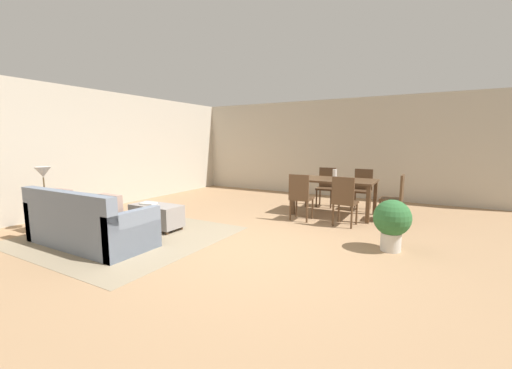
{
  "coord_description": "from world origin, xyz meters",
  "views": [
    {
      "loc": [
        2.27,
        -3.87,
        1.56
      ],
      "look_at": [
        -0.36,
        0.78,
        0.82
      ],
      "focal_mm": 22.15,
      "sensor_mm": 36.0,
      "label": 1
    }
  ],
  "objects_px": {
    "table_lamp": "(43,173)",
    "dining_chair_near_right": "(344,198)",
    "dining_chair_head_east": "(396,195)",
    "vase_centerpiece": "(335,174)",
    "dining_chair_near_left": "(300,195)",
    "side_table": "(46,205)",
    "dining_chair_far_right": "(362,187)",
    "dining_chair_far_left": "(326,184)",
    "book_on_ottoman": "(149,204)",
    "dining_table": "(335,183)",
    "ottoman_table": "(157,215)",
    "couch": "(88,225)",
    "potted_plant": "(392,221)"
  },
  "relations": [
    {
      "from": "table_lamp",
      "to": "book_on_ottoman",
      "type": "xyz_separation_m",
      "value": [
        1.4,
        0.99,
        -0.55
      ]
    },
    {
      "from": "couch",
      "to": "dining_chair_far_right",
      "type": "height_order",
      "value": "dining_chair_far_right"
    },
    {
      "from": "dining_chair_head_east",
      "to": "dining_chair_near_right",
      "type": "bearing_deg",
      "value": -132.85
    },
    {
      "from": "ottoman_table",
      "to": "dining_chair_near_right",
      "type": "height_order",
      "value": "dining_chair_near_right"
    },
    {
      "from": "couch",
      "to": "dining_chair_near_right",
      "type": "height_order",
      "value": "dining_chair_near_right"
    },
    {
      "from": "dining_chair_head_east",
      "to": "side_table",
      "type": "bearing_deg",
      "value": -144.51
    },
    {
      "from": "table_lamp",
      "to": "side_table",
      "type": "bearing_deg",
      "value": 0.0
    },
    {
      "from": "dining_table",
      "to": "dining_chair_far_right",
      "type": "distance_m",
      "value": 0.93
    },
    {
      "from": "couch",
      "to": "dining_chair_head_east",
      "type": "xyz_separation_m",
      "value": [
        3.86,
        3.78,
        0.22
      ]
    },
    {
      "from": "dining_chair_near_left",
      "to": "dining_chair_near_right",
      "type": "bearing_deg",
      "value": 0.03
    },
    {
      "from": "dining_chair_far_right",
      "to": "vase_centerpiece",
      "type": "bearing_deg",
      "value": -115.44
    },
    {
      "from": "table_lamp",
      "to": "dining_chair_near_right",
      "type": "bearing_deg",
      "value": 32.93
    },
    {
      "from": "dining_table",
      "to": "dining_chair_near_right",
      "type": "height_order",
      "value": "dining_chair_near_right"
    },
    {
      "from": "table_lamp",
      "to": "dining_chair_head_east",
      "type": "distance_m",
      "value": 6.37
    },
    {
      "from": "book_on_ottoman",
      "to": "potted_plant",
      "type": "distance_m",
      "value": 4.01
    },
    {
      "from": "dining_chair_near_left",
      "to": "book_on_ottoman",
      "type": "bearing_deg",
      "value": -139.14
    },
    {
      "from": "side_table",
      "to": "dining_chair_head_east",
      "type": "bearing_deg",
      "value": 35.49
    },
    {
      "from": "couch",
      "to": "vase_centerpiece",
      "type": "relative_size",
      "value": 9.73
    },
    {
      "from": "book_on_ottoman",
      "to": "potted_plant",
      "type": "relative_size",
      "value": 0.35
    },
    {
      "from": "dining_table",
      "to": "dining_chair_head_east",
      "type": "relative_size",
      "value": 1.78
    },
    {
      "from": "dining_chair_far_left",
      "to": "dining_chair_near_right",
      "type": "bearing_deg",
      "value": -63.15
    },
    {
      "from": "side_table",
      "to": "dining_table",
      "type": "distance_m",
      "value": 5.43
    },
    {
      "from": "book_on_ottoman",
      "to": "dining_chair_head_east",
      "type": "bearing_deg",
      "value": 35.55
    },
    {
      "from": "table_lamp",
      "to": "book_on_ottoman",
      "type": "height_order",
      "value": "table_lamp"
    },
    {
      "from": "dining_table",
      "to": "potted_plant",
      "type": "xyz_separation_m",
      "value": [
        1.34,
        -1.82,
        -0.23
      ]
    },
    {
      "from": "table_lamp",
      "to": "vase_centerpiece",
      "type": "xyz_separation_m",
      "value": [
        3.98,
        3.66,
        -0.14
      ]
    },
    {
      "from": "couch",
      "to": "dining_chair_near_right",
      "type": "bearing_deg",
      "value": 43.65
    },
    {
      "from": "dining_table",
      "to": "dining_chair_head_east",
      "type": "xyz_separation_m",
      "value": [
        1.2,
        -0.01,
        -0.15
      ]
    },
    {
      "from": "table_lamp",
      "to": "dining_chair_near_left",
      "type": "xyz_separation_m",
      "value": [
        3.54,
        2.84,
        -0.49
      ]
    },
    {
      "from": "dining_chair_near_left",
      "to": "table_lamp",
      "type": "bearing_deg",
      "value": -141.23
    },
    {
      "from": "couch",
      "to": "dining_chair_head_east",
      "type": "bearing_deg",
      "value": 44.39
    },
    {
      "from": "dining_table",
      "to": "dining_chair_near_left",
      "type": "height_order",
      "value": "dining_chair_near_left"
    },
    {
      "from": "dining_chair_far_left",
      "to": "dining_chair_head_east",
      "type": "xyz_separation_m",
      "value": [
        1.62,
        -0.8,
        0.0
      ]
    },
    {
      "from": "dining_chair_near_left",
      "to": "book_on_ottoman",
      "type": "distance_m",
      "value": 2.83
    },
    {
      "from": "side_table",
      "to": "dining_chair_far_left",
      "type": "height_order",
      "value": "dining_chair_far_left"
    },
    {
      "from": "dining_chair_far_left",
      "to": "dining_chair_head_east",
      "type": "relative_size",
      "value": 1.0
    },
    {
      "from": "table_lamp",
      "to": "dining_chair_far_left",
      "type": "distance_m",
      "value": 5.75
    },
    {
      "from": "ottoman_table",
      "to": "dining_chair_near_right",
      "type": "distance_m",
      "value": 3.39
    },
    {
      "from": "dining_chair_near_right",
      "to": "book_on_ottoman",
      "type": "xyz_separation_m",
      "value": [
        -2.99,
        -1.85,
        -0.07
      ]
    },
    {
      "from": "dining_chair_head_east",
      "to": "vase_centerpiece",
      "type": "height_order",
      "value": "vase_centerpiece"
    },
    {
      "from": "table_lamp",
      "to": "dining_chair_near_right",
      "type": "height_order",
      "value": "table_lamp"
    },
    {
      "from": "potted_plant",
      "to": "dining_chair_far_right",
      "type": "bearing_deg",
      "value": 109.3
    },
    {
      "from": "dining_chair_near_left",
      "to": "dining_chair_far_left",
      "type": "bearing_deg",
      "value": 89.49
    },
    {
      "from": "side_table",
      "to": "book_on_ottoman",
      "type": "distance_m",
      "value": 1.72
    },
    {
      "from": "dining_chair_far_right",
      "to": "table_lamp",
      "type": "bearing_deg",
      "value": -134.13
    },
    {
      "from": "table_lamp",
      "to": "dining_chair_near_left",
      "type": "bearing_deg",
      "value": 38.77
    },
    {
      "from": "side_table",
      "to": "table_lamp",
      "type": "bearing_deg",
      "value": 0.0
    },
    {
      "from": "side_table",
      "to": "dining_chair_far_right",
      "type": "distance_m",
      "value": 6.3
    },
    {
      "from": "dining_chair_head_east",
      "to": "book_on_ottoman",
      "type": "height_order",
      "value": "dining_chair_head_east"
    },
    {
      "from": "couch",
      "to": "dining_chair_near_left",
      "type": "relative_size",
      "value": 2.2
    }
  ]
}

